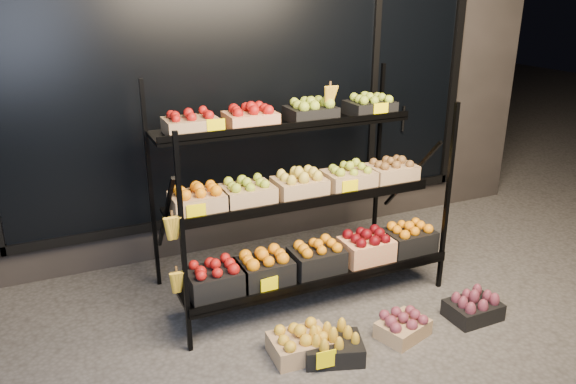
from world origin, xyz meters
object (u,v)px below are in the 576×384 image
display_rack (302,197)px  floor_crate_midright (403,326)px  floor_crate_midleft (333,345)px  floor_crate_left (301,342)px

display_rack → floor_crate_midright: size_ratio=5.49×
display_rack → floor_crate_midright: bearing=-67.3°
display_rack → floor_crate_midleft: bearing=-102.3°
floor_crate_left → floor_crate_midleft: (0.18, -0.11, -0.00)m
display_rack → floor_crate_midright: display_rack is taller
floor_crate_left → floor_crate_midright: (0.73, -0.11, -0.01)m
display_rack → floor_crate_left: 1.10m
display_rack → floor_crate_left: size_ratio=5.39×
floor_crate_midleft → floor_crate_midright: (0.56, 0.01, -0.01)m
floor_crate_left → floor_crate_midright: size_ratio=1.02×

